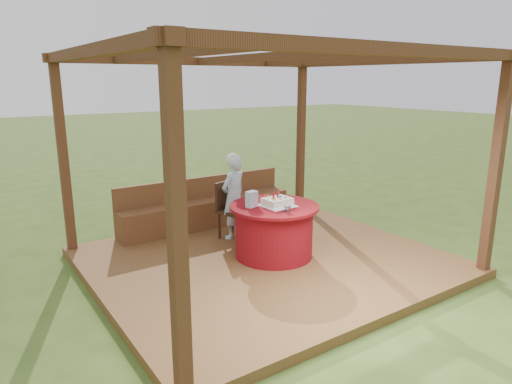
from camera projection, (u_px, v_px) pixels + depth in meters
ground at (266, 266)px, 6.32m from camera, size 60.00×60.00×0.00m
deck at (266, 261)px, 6.30m from camera, size 4.50×4.00×0.12m
pergola at (267, 88)px, 5.74m from camera, size 4.50×4.00×2.72m
bench at (207, 210)px, 7.61m from camera, size 3.00×0.42×0.80m
table at (274, 230)px, 6.26m from camera, size 1.21×1.21×0.73m
chair at (230, 207)px, 7.02m from camera, size 0.55×0.55×0.87m
elderly_woman at (233, 196)px, 6.94m from camera, size 0.54×0.44×1.32m
birthday_cake at (277, 202)px, 6.13m from camera, size 0.43×0.43×0.18m
gift_bag at (252, 199)px, 6.07m from camera, size 0.17×0.13×0.21m
drinking_glass at (287, 209)px, 5.85m from camera, size 0.10×0.10×0.08m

